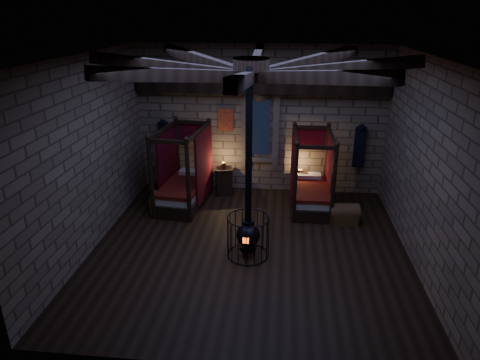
# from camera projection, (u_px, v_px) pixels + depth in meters

# --- Properties ---
(room) EXTENTS (7.02, 7.02, 4.29)m
(room) POSITION_uv_depth(u_px,v_px,m) (251.00, 80.00, 8.39)
(room) COLOR black
(room) RESTS_ON ground
(bed_left) EXTENTS (1.29, 2.15, 2.14)m
(bed_left) POSITION_uv_depth(u_px,v_px,m) (185.00, 186.00, 11.74)
(bed_left) COLOR black
(bed_left) RESTS_ON ground
(bed_right) EXTENTS (1.07, 1.98, 2.05)m
(bed_right) POSITION_uv_depth(u_px,v_px,m) (310.00, 189.00, 11.56)
(bed_right) COLOR black
(bed_right) RESTS_ON ground
(trunk_left) EXTENTS (0.89, 0.60, 0.62)m
(trunk_left) POSITION_uv_depth(u_px,v_px,m) (168.00, 204.00, 11.24)
(trunk_left) COLOR brown
(trunk_left) RESTS_ON ground
(trunk_right) EXTENTS (0.75, 0.51, 0.52)m
(trunk_right) POSITION_uv_depth(u_px,v_px,m) (344.00, 214.00, 10.77)
(trunk_right) COLOR brown
(trunk_right) RESTS_ON ground
(nightstand_left) EXTENTS (0.60, 0.58, 0.98)m
(nightstand_left) POSITION_uv_depth(u_px,v_px,m) (224.00, 181.00, 12.41)
(nightstand_left) COLOR black
(nightstand_left) RESTS_ON ground
(nightstand_right) EXTENTS (0.52, 0.51, 0.79)m
(nightstand_right) POSITION_uv_depth(u_px,v_px,m) (299.00, 183.00, 12.33)
(nightstand_right) COLOR black
(nightstand_right) RESTS_ON ground
(stove) EXTENTS (0.91, 0.91, 4.05)m
(stove) POSITION_uv_depth(u_px,v_px,m) (248.00, 232.00, 9.17)
(stove) COLOR black
(stove) RESTS_ON ground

